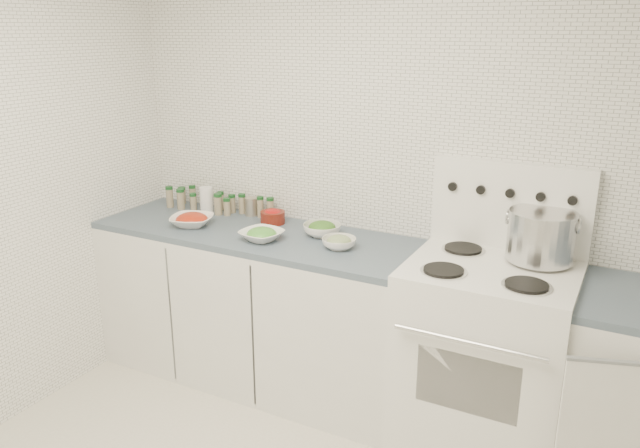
{
  "coord_description": "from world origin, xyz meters",
  "views": [
    {
      "loc": [
        1.02,
        -1.53,
        1.98
      ],
      "look_at": [
        -0.39,
        1.14,
        1.02
      ],
      "focal_mm": 35.0,
      "sensor_mm": 36.0,
      "label": 1
    }
  ],
  "objects_px": {
    "stove": "(485,351)",
    "bowl_snowpea": "(262,235)",
    "stock_pot": "(541,234)",
    "bowl_tomato": "(192,220)"
  },
  "relations": [
    {
      "from": "stove",
      "to": "bowl_snowpea",
      "type": "relative_size",
      "value": 5.49
    },
    {
      "from": "stock_pot",
      "to": "bowl_tomato",
      "type": "height_order",
      "value": "stock_pot"
    },
    {
      "from": "stove",
      "to": "stock_pot",
      "type": "height_order",
      "value": "stove"
    },
    {
      "from": "bowl_tomato",
      "to": "bowl_snowpea",
      "type": "height_order",
      "value": "bowl_tomato"
    },
    {
      "from": "stove",
      "to": "bowl_snowpea",
      "type": "bearing_deg",
      "value": -174.8
    },
    {
      "from": "stove",
      "to": "bowl_tomato",
      "type": "relative_size",
      "value": 4.49
    },
    {
      "from": "stock_pot",
      "to": "bowl_tomato",
      "type": "relative_size",
      "value": 1.07
    },
    {
      "from": "bowl_tomato",
      "to": "stove",
      "type": "bearing_deg",
      "value": 2.77
    },
    {
      "from": "stock_pot",
      "to": "bowl_snowpea",
      "type": "height_order",
      "value": "stock_pot"
    },
    {
      "from": "stove",
      "to": "stock_pot",
      "type": "xyz_separation_m",
      "value": [
        0.17,
        0.15,
        0.58
      ]
    }
  ]
}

